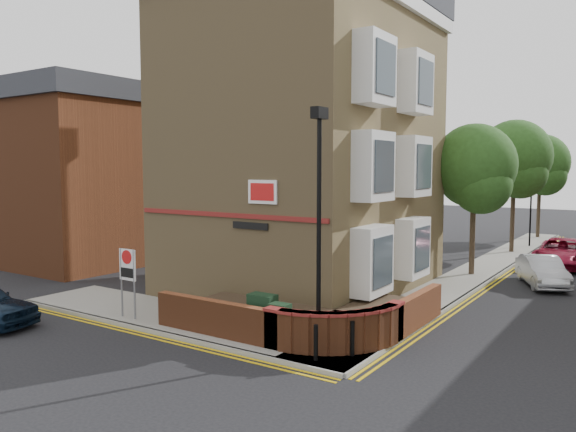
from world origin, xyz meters
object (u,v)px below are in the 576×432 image
Objects in this scene: utility_cabinet_large at (262,315)px; lamppost at (319,227)px; silver_car_near at (542,271)px; zone_sign at (128,270)px.

lamppost is at bearing -3.01° from utility_cabinet_large.
zone_sign is at bearing -152.26° from silver_car_near.
lamppost is 3.24m from utility_cabinet_large.
lamppost reaches higher than zone_sign.
silver_car_near is (5.30, 12.27, -0.10)m from utility_cabinet_large.
silver_car_near is at bearing 74.63° from lamppost.
lamppost is at bearing 6.07° from zone_sign.
lamppost reaches higher than silver_car_near.
utility_cabinet_large is 0.55× the size of zone_sign.
utility_cabinet_large is 4.86m from zone_sign.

